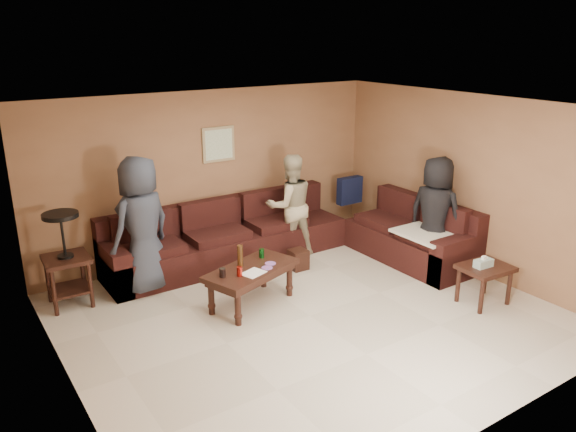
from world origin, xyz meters
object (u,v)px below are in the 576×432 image
object	(u,v)px
side_table_right	(485,271)
person_middle	(290,205)
waste_bin	(298,259)
coffee_table	(251,273)
sectional_sofa	(295,241)
person_right	(435,214)
person_left	(142,225)
end_table_left	(66,258)

from	to	relation	value
side_table_right	person_middle	world-z (taller)	person_middle
side_table_right	person_middle	bearing A→B (deg)	111.69
waste_bin	person_middle	xyz separation A→B (m)	(0.23, 0.55, 0.64)
coffee_table	side_table_right	world-z (taller)	coffee_table
sectional_sofa	person_right	bearing A→B (deg)	-40.29
sectional_sofa	waste_bin	distance (m)	0.34
sectional_sofa	person_right	world-z (taller)	person_right
person_middle	coffee_table	bearing A→B (deg)	51.43
person_left	coffee_table	bearing A→B (deg)	107.35
end_table_left	sectional_sofa	bearing A→B (deg)	-7.39
side_table_right	person_left	size ratio (longest dim) A/B	0.36
coffee_table	waste_bin	size ratio (longest dim) A/B	4.57
sectional_sofa	waste_bin	world-z (taller)	sectional_sofa
end_table_left	person_middle	distance (m)	3.26
coffee_table	person_left	size ratio (longest dim) A/B	0.73
end_table_left	person_right	world-z (taller)	person_right
person_right	coffee_table	bearing A→B (deg)	66.64
coffee_table	person_left	world-z (taller)	person_left
person_middle	end_table_left	bearing A→B (deg)	9.17
person_middle	waste_bin	bearing A→B (deg)	78.67
person_left	side_table_right	bearing A→B (deg)	118.96
person_middle	sectional_sofa	bearing A→B (deg)	79.68
end_table_left	person_middle	size ratio (longest dim) A/B	0.78
sectional_sofa	person_middle	bearing A→B (deg)	68.43
sectional_sofa	side_table_right	size ratio (longest dim) A/B	7.12
side_table_right	person_left	bearing A→B (deg)	141.12
end_table_left	person_middle	world-z (taller)	person_middle
person_right	sectional_sofa	bearing A→B (deg)	35.32
end_table_left	person_right	xyz separation A→B (m)	(4.68, -1.71, 0.19)
sectional_sofa	person_left	distance (m)	2.29
person_middle	person_right	xyz separation A→B (m)	(1.42, -1.59, 0.04)
person_left	person_middle	world-z (taller)	person_left
sectional_sofa	end_table_left	distance (m)	3.18
sectional_sofa	coffee_table	xyz separation A→B (m)	(-1.25, -0.86, 0.10)
waste_bin	end_table_left	bearing A→B (deg)	167.48
coffee_table	person_right	world-z (taller)	person_right
end_table_left	person_left	size ratio (longest dim) A/B	0.67
coffee_table	person_middle	world-z (taller)	person_middle
end_table_left	person_left	distance (m)	0.99
end_table_left	coffee_table	bearing A→B (deg)	-33.79
end_table_left	waste_bin	bearing A→B (deg)	-12.52
end_table_left	person_middle	xyz separation A→B (m)	(3.26, -0.12, 0.15)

